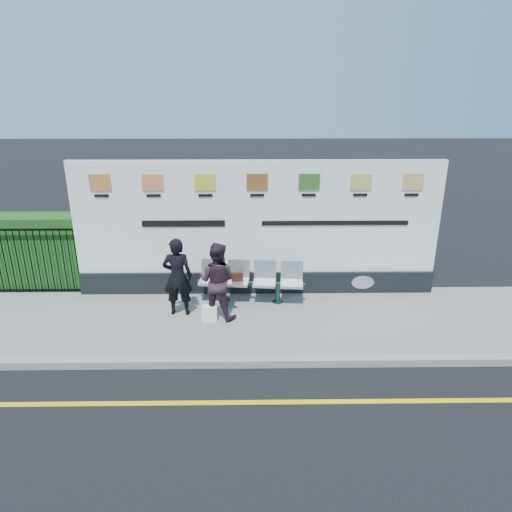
{
  "coord_description": "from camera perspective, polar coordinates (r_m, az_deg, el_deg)",
  "views": [
    {
      "loc": [
        0.34,
        -5.77,
        4.5
      ],
      "look_at": [
        0.47,
        3.12,
        1.25
      ],
      "focal_mm": 32.0,
      "sensor_mm": 36.0,
      "label": 1
    }
  ],
  "objects": [
    {
      "name": "railing",
      "position": [
        11.4,
        -26.31,
        -0.55
      ],
      "size": [
        2.05,
        0.06,
        1.54
      ],
      "primitive_type": null,
      "color": "black",
      "rests_on": "pavement"
    },
    {
      "name": "yellow_line",
      "position": [
        7.33,
        -3.48,
        -17.83
      ],
      "size": [
        14.0,
        0.1,
        0.01
      ],
      "primitive_type": "cube",
      "color": "yellow",
      "rests_on": "ground"
    },
    {
      "name": "pavement",
      "position": [
        9.4,
        -2.82,
        -8.15
      ],
      "size": [
        14.0,
        3.0,
        0.12
      ],
      "primitive_type": "cube",
      "color": "gray",
      "rests_on": "ground"
    },
    {
      "name": "ground",
      "position": [
        7.33,
        -3.48,
        -17.85
      ],
      "size": [
        80.0,
        80.0,
        0.0
      ],
      "primitive_type": "plane",
      "color": "black"
    },
    {
      "name": "hedge",
      "position": [
        11.75,
        -25.49,
        0.58
      ],
      "size": [
        2.35,
        0.7,
        1.7
      ],
      "primitive_type": "cube",
      "color": "#1D5419",
      "rests_on": "pavement"
    },
    {
      "name": "bench",
      "position": [
        9.98,
        -0.64,
        -4.42
      ],
      "size": [
        2.29,
        0.79,
        0.48
      ],
      "primitive_type": null,
      "rotation": [
        0.0,
        0.0,
        -0.09
      ],
      "color": "#ABB1B4",
      "rests_on": "pavement"
    },
    {
      "name": "woman_right",
      "position": [
        9.13,
        -4.87,
        -3.11
      ],
      "size": [
        0.93,
        0.83,
        1.59
      ],
      "primitive_type": "imported",
      "rotation": [
        0.0,
        0.0,
        2.8
      ],
      "color": "#322027",
      "rests_on": "pavement"
    },
    {
      "name": "woman_left",
      "position": [
        9.36,
        -9.77,
        -2.59
      ],
      "size": [
        0.6,
        0.4,
        1.64
      ],
      "primitive_type": "imported",
      "rotation": [
        0.0,
        0.0,
        3.13
      ],
      "color": "black",
      "rests_on": "pavement"
    },
    {
      "name": "billboard",
      "position": [
        10.11,
        0.13,
        2.34
      ],
      "size": [
        8.0,
        0.3,
        3.0
      ],
      "color": "black",
      "rests_on": "pavement"
    },
    {
      "name": "handbag_brown",
      "position": [
        9.88,
        -2.35,
        -2.58
      ],
      "size": [
        0.25,
        0.13,
        0.19
      ],
      "primitive_type": "cube",
      "rotation": [
        0.0,
        0.0,
        0.09
      ],
      "color": "black",
      "rests_on": "bench"
    },
    {
      "name": "carrier_bag_white",
      "position": [
        9.29,
        -5.83,
        -7.11
      ],
      "size": [
        0.31,
        0.18,
        0.31
      ],
      "primitive_type": "cube",
      "color": "white",
      "rests_on": "pavement"
    },
    {
      "name": "kerb",
      "position": [
        8.1,
        -3.18,
        -13.11
      ],
      "size": [
        14.0,
        0.18,
        0.14
      ],
      "primitive_type": "cube",
      "color": "gray",
      "rests_on": "ground"
    }
  ]
}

